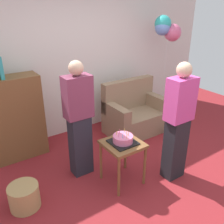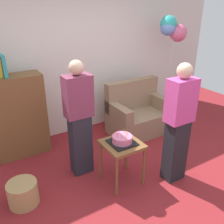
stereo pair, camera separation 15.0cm
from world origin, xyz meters
The scene contains 11 objects.
ground_plane centered at (0.00, 0.00, 0.00)m, with size 8.00×8.00×0.00m, color maroon.
wall_back centered at (0.00, 2.05, 1.35)m, with size 6.00×0.10×2.70m, color silver.
couch centered at (0.80, 1.33, 0.34)m, with size 1.10×0.70×0.96m.
bookshelf centered at (-1.24, 1.69, 0.68)m, with size 0.80×0.36×1.62m.
side_table centered at (-0.26, 0.26, 0.51)m, with size 0.48×0.48×0.61m.
birthday_cake centered at (-0.26, 0.26, 0.66)m, with size 0.32×0.32×0.17m.
person_blowing_candles centered at (-0.63, 0.76, 0.83)m, with size 0.36×0.22×1.63m.
person_holding_cake centered at (0.40, -0.04, 0.83)m, with size 0.36×0.22×1.63m.
wicker_basket centered at (-1.51, 0.53, 0.15)m, with size 0.36×0.36×0.30m, color #A88451.
handbag centered at (1.26, 0.68, 0.10)m, with size 0.28×0.14×0.20m, color #473328.
balloon_bunch centered at (1.60, 1.46, 1.83)m, with size 0.49×0.41×2.06m.
Camera 2 is at (-1.80, -2.03, 2.27)m, focal length 39.78 mm.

